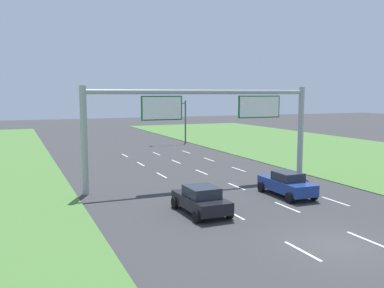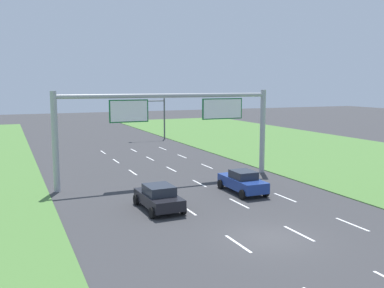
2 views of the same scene
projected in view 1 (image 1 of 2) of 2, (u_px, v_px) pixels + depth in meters
ground_plane at (336, 245)px, 18.35m from camera, size 200.00×200.00×0.00m
lane_dashes_inner_left at (233, 214)px, 23.16m from camera, size 0.14×50.40×0.01m
lane_dashes_inner_right at (287, 207)px, 24.52m from camera, size 0.14×50.40×0.01m
lane_dashes_slip at (335, 201)px, 25.87m from camera, size 0.14×50.40×0.01m
car_near_red at (201, 200)px, 23.16m from camera, size 2.16×4.14×1.50m
car_lead_silver at (287, 184)px, 27.14m from camera, size 2.03×4.32×1.55m
sign_gantry at (207, 116)px, 30.43m from camera, size 17.24×0.44×7.00m
traffic_light_mast at (172, 114)px, 55.45m from camera, size 4.76×0.49×5.60m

